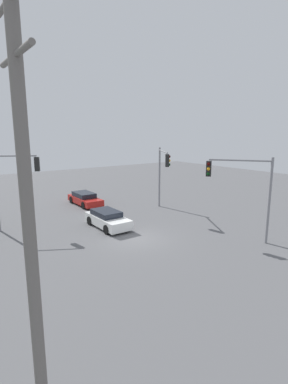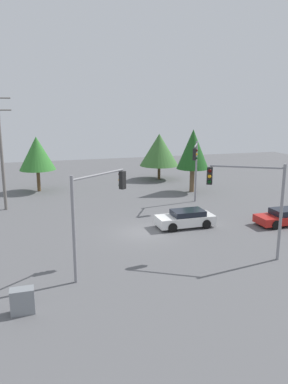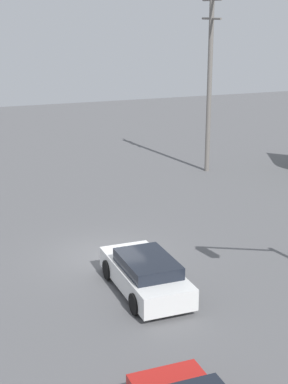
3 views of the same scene
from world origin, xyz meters
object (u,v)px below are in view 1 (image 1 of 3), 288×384
(sedan_white, at_px, (107,219))
(sedan_red, at_px, (85,199))
(traffic_signal_main, at_px, (13,178))
(traffic_signal_aux, at_px, (163,168))
(traffic_signal_cross, at_px, (243,183))

(sedan_white, relative_size, sedan_red, 0.93)
(sedan_white, bearing_deg, sedan_red, -102.47)
(traffic_signal_main, xyz_separation_m, traffic_signal_aux, (2.15, 12.49, 0.06))
(traffic_signal_main, bearing_deg, sedan_white, -1.67)
(sedan_white, relative_size, traffic_signal_aux, 0.76)
(sedan_red, distance_m, traffic_signal_main, 9.44)
(sedan_red, height_order, traffic_signal_aux, traffic_signal_aux)
(traffic_signal_aux, bearing_deg, sedan_white, -48.43)
(sedan_red, xyz_separation_m, traffic_signal_main, (4.39, -7.64, 3.39))
(sedan_white, distance_m, sedan_red, 8.02)
(sedan_white, height_order, traffic_signal_aux, traffic_signal_aux)
(traffic_signal_main, distance_m, traffic_signal_cross, 16.40)
(traffic_signal_aux, bearing_deg, traffic_signal_cross, 26.40)
(sedan_white, distance_m, traffic_signal_main, 7.62)
(sedan_white, bearing_deg, traffic_signal_main, -30.19)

